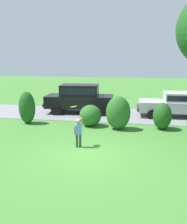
{
  "coord_description": "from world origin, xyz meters",
  "views": [
    {
      "loc": [
        1.85,
        -9.1,
        3.68
      ],
      "look_at": [
        -0.28,
        2.9,
        1.1
      ],
      "focal_mm": 41.23,
      "sensor_mm": 36.0,
      "label": 1
    }
  ],
  "objects": [
    {
      "name": "frisbee",
      "position": [
        -0.81,
        1.13,
        1.68
      ],
      "size": [
        0.28,
        0.28,
        0.11
      ],
      "color": "yellow"
    },
    {
      "name": "parked_suv",
      "position": [
        -2.06,
        7.6,
        1.08
      ],
      "size": [
        4.82,
        2.36,
        1.92
      ],
      "color": "black",
      "rests_on": "ground"
    },
    {
      "name": "parked_sedan",
      "position": [
        4.08,
        7.5,
        0.85
      ],
      "size": [
        4.44,
        2.18,
        1.56
      ],
      "color": "silver",
      "rests_on": "ground"
    },
    {
      "name": "shrub_centre_right",
      "position": [
        3.1,
        4.38,
        0.71
      ],
      "size": [
        0.96,
        1.02,
        1.41
      ],
      "color": "#1E511C",
      "rests_on": "ground"
    },
    {
      "name": "driveway_strip",
      "position": [
        0.0,
        7.36,
        0.01
      ],
      "size": [
        28.0,
        4.4,
        0.02
      ],
      "primitive_type": "cube",
      "color": "slate",
      "rests_on": "ground"
    },
    {
      "name": "child_thrower",
      "position": [
        -0.56,
        0.9,
        0.72
      ],
      "size": [
        0.39,
        0.37,
        1.29
      ],
      "color": "#383842",
      "rests_on": "ground"
    },
    {
      "name": "shrub_near_tree",
      "position": [
        -4.36,
        4.31,
        0.91
      ],
      "size": [
        0.95,
        0.82,
        1.83
      ],
      "color": "#1E511C",
      "rests_on": "ground"
    },
    {
      "name": "shrub_centre_left",
      "position": [
        -0.71,
        4.36,
        0.58
      ],
      "size": [
        1.2,
        1.15,
        1.17
      ],
      "color": "#286023",
      "rests_on": "ground"
    },
    {
      "name": "shrub_centre",
      "position": [
        0.83,
        3.97,
        0.88
      ],
      "size": [
        1.27,
        1.04,
        1.76
      ],
      "color": "#286023",
      "rests_on": "ground"
    },
    {
      "name": "ground_plane",
      "position": [
        0.0,
        0.0,
        0.0
      ],
      "size": [
        80.0,
        80.0,
        0.0
      ],
      "primitive_type": "plane",
      "color": "#3D752D"
    }
  ]
}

